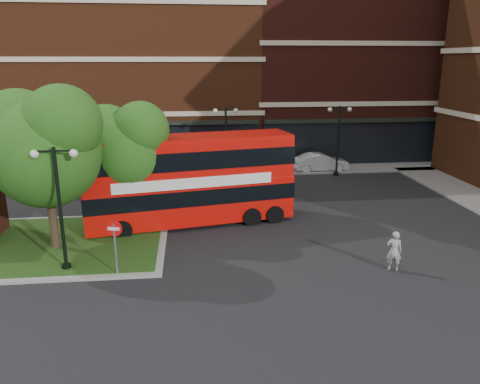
{
  "coord_description": "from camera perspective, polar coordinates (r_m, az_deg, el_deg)",
  "views": [
    {
      "loc": [
        -0.48,
        -17.48,
        8.11
      ],
      "look_at": [
        1.84,
        3.91,
        2.0
      ],
      "focal_mm": 35.0,
      "sensor_mm": 36.0,
      "label": 1
    }
  ],
  "objects": [
    {
      "name": "terrace_far_left",
      "position": [
        42.17,
        -16.96,
        13.69
      ],
      "size": [
        26.0,
        12.0,
        14.0
      ],
      "primitive_type": "cube",
      "color": "#612D17",
      "rests_on": "ground"
    },
    {
      "name": "terrace_far_right",
      "position": [
        43.93,
        13.54,
        15.3
      ],
      "size": [
        18.0,
        12.0,
        16.0
      ],
      "primitive_type": "cube",
      "color": "#471911",
      "rests_on": "ground"
    },
    {
      "name": "car_silver",
      "position": [
        34.52,
        -12.44,
        2.97
      ],
      "size": [
        3.75,
        1.62,
        1.26
      ],
      "primitive_type": "imported",
      "rotation": [
        0.0,
        0.0,
        1.61
      ],
      "color": "silver",
      "rests_on": "ground"
    },
    {
      "name": "lamp_far_left",
      "position": [
        32.51,
        -1.75,
        6.5
      ],
      "size": [
        1.72,
        0.36,
        5.0
      ],
      "color": "black",
      "rests_on": "ground"
    },
    {
      "name": "woman",
      "position": [
        19.6,
        18.27,
        -6.83
      ],
      "size": [
        0.7,
        0.57,
        1.65
      ],
      "primitive_type": "imported",
      "rotation": [
        0.0,
        0.0,
        2.8
      ],
      "color": "#939396",
      "rests_on": "ground"
    },
    {
      "name": "ground",
      "position": [
        19.27,
        -4.24,
        -9.08
      ],
      "size": [
        120.0,
        120.0,
        0.0
      ],
      "primitive_type": "plane",
      "color": "black",
      "rests_on": "ground"
    },
    {
      "name": "tree_island_west",
      "position": [
        21.22,
        -22.97,
        5.61
      ],
      "size": [
        5.4,
        4.71,
        7.21
      ],
      "color": "#2D2116",
      "rests_on": "ground"
    },
    {
      "name": "tree_island_east",
      "position": [
        23.08,
        -13.89,
        5.74
      ],
      "size": [
        4.46,
        3.9,
        6.29
      ],
      "color": "#2D2116",
      "rests_on": "ground"
    },
    {
      "name": "traffic_island",
      "position": [
        23.25,
        -24.76,
        -5.92
      ],
      "size": [
        12.6,
        7.6,
        0.15
      ],
      "color": "gray",
      "rests_on": "ground"
    },
    {
      "name": "car_white",
      "position": [
        35.64,
        9.79,
        3.59
      ],
      "size": [
        4.16,
        1.53,
        1.36
      ],
      "primitive_type": "imported",
      "rotation": [
        0.0,
        0.0,
        1.59
      ],
      "color": "silver",
      "rests_on": "ground"
    },
    {
      "name": "no_entry_sign",
      "position": [
        18.41,
        -15.05,
        -5.31
      ],
      "size": [
        0.63,
        0.19,
        2.29
      ],
      "rotation": [
        0.0,
        0.0,
        -0.22
      ],
      "color": "slate",
      "rests_on": "ground"
    },
    {
      "name": "pavement_far",
      "position": [
        34.92,
        -5.24,
        2.46
      ],
      "size": [
        44.0,
        3.0,
        0.12
      ],
      "primitive_type": "cube",
      "color": "slate",
      "rests_on": "ground"
    },
    {
      "name": "lamp_far_right",
      "position": [
        34.06,
        11.89,
        6.6
      ],
      "size": [
        1.72,
        0.36,
        5.0
      ],
      "color": "black",
      "rests_on": "ground"
    },
    {
      "name": "lamp_island",
      "position": [
        19.12,
        -21.15,
        -1.29
      ],
      "size": [
        1.72,
        0.36,
        5.0
      ],
      "color": "black",
      "rests_on": "ground"
    },
    {
      "name": "bus",
      "position": [
        23.46,
        -6.15,
        2.16
      ],
      "size": [
        10.61,
        4.34,
        3.95
      ],
      "rotation": [
        0.0,
        0.0,
        0.2
      ],
      "color": "red",
      "rests_on": "ground"
    }
  ]
}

